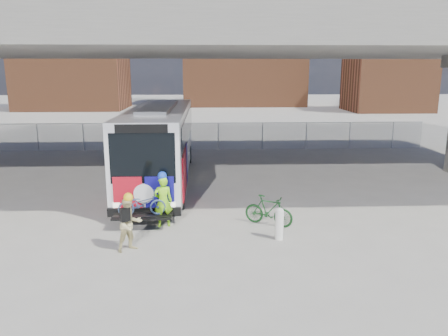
{
  "coord_description": "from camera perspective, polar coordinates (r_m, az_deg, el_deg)",
  "views": [
    {
      "loc": [
        0.17,
        -17.2,
        5.28
      ],
      "look_at": [
        0.86,
        -0.84,
        1.6
      ],
      "focal_mm": 35.0,
      "sensor_mm": 36.0,
      "label": 1
    }
  ],
  "objects": [
    {
      "name": "bollard",
      "position": [
        14.04,
        7.24,
        -7.07
      ],
      "size": [
        0.27,
        0.27,
        1.05
      ],
      "color": "silver",
      "rests_on": "ground"
    },
    {
      "name": "brick_buildings",
      "position": [
        65.43,
        -1.51,
        12.78
      ],
      "size": [
        54.0,
        22.0,
        12.0
      ],
      "color": "brown",
      "rests_on": "ground"
    },
    {
      "name": "overpass",
      "position": [
        21.23,
        -2.97,
        16.07
      ],
      "size": [
        40.0,
        16.0,
        7.95
      ],
      "color": "#605E59",
      "rests_on": "ground"
    },
    {
      "name": "cyclist_hivis",
      "position": [
        15.09,
        -7.97,
        -4.19
      ],
      "size": [
        0.73,
        0.56,
        1.94
      ],
      "rotation": [
        0.0,
        0.0,
        3.38
      ],
      "color": "#8BEC18",
      "rests_on": "ground"
    },
    {
      "name": "bus",
      "position": [
        21.06,
        -8.31,
        3.88
      ],
      "size": [
        2.67,
        12.95,
        3.69
      ],
      "color": "silver",
      "rests_on": "ground"
    },
    {
      "name": "ground",
      "position": [
        17.99,
        -2.85,
        -4.42
      ],
      "size": [
        160.0,
        160.0,
        0.0
      ],
      "primitive_type": "plane",
      "color": "#9E9991",
      "rests_on": "ground"
    },
    {
      "name": "smokestack",
      "position": [
        73.86,
        8.84,
        18.13
      ],
      "size": [
        2.2,
        2.2,
        25.0
      ],
      "primitive_type": "cylinder",
      "color": "brown",
      "rests_on": "ground"
    },
    {
      "name": "bike_parked",
      "position": [
        15.25,
        5.84,
        -5.54
      ],
      "size": [
        1.78,
        1.31,
        1.06
      ],
      "primitive_type": "imported",
      "rotation": [
        0.0,
        0.0,
        1.05
      ],
      "color": "#15441A",
      "rests_on": "ground"
    },
    {
      "name": "chainlink_fence",
      "position": [
        29.45,
        -2.73,
        5.13
      ],
      "size": [
        30.0,
        0.06,
        30.0
      ],
      "color": "gray",
      "rests_on": "ground"
    },
    {
      "name": "cyclist_tan",
      "position": [
        13.3,
        -12.25,
        -7.11
      ],
      "size": [
        1.0,
        0.96,
        1.79
      ],
      "rotation": [
        0.0,
        0.0,
        0.63
      ],
      "color": "#CFC185",
      "rests_on": "ground"
    }
  ]
}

